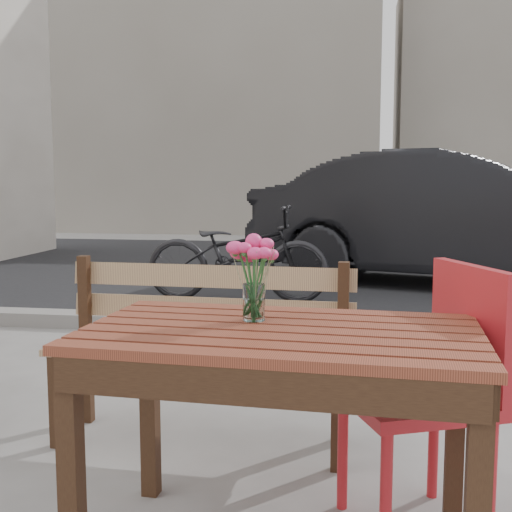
{
  "coord_description": "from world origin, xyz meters",
  "views": [
    {
      "loc": [
        0.47,
        -2.15,
        1.25
      ],
      "look_at": [
        0.14,
        0.01,
        0.99
      ],
      "focal_mm": 45.0,
      "sensor_mm": 36.0,
      "label": 1
    }
  ],
  "objects_px": {
    "main_table": "(280,367)",
    "bicycle": "(237,253)",
    "red_chair": "(438,378)",
    "main_vase": "(254,267)",
    "parked_car": "(458,219)"
  },
  "relations": [
    {
      "from": "main_table",
      "to": "bicycle",
      "type": "distance_m",
      "value": 4.61
    },
    {
      "from": "main_table",
      "to": "bicycle",
      "type": "height_order",
      "value": "bicycle"
    },
    {
      "from": "parked_car",
      "to": "main_table",
      "type": "bearing_deg",
      "value": -177.15
    },
    {
      "from": "parked_car",
      "to": "bicycle",
      "type": "xyz_separation_m",
      "value": [
        -2.43,
        -1.46,
        -0.3
      ]
    },
    {
      "from": "red_chair",
      "to": "bicycle",
      "type": "height_order",
      "value": "bicycle"
    },
    {
      "from": "main_table",
      "to": "bicycle",
      "type": "relative_size",
      "value": 0.68
    },
    {
      "from": "main_table",
      "to": "red_chair",
      "type": "xyz_separation_m",
      "value": [
        0.53,
        0.29,
        -0.1
      ]
    },
    {
      "from": "red_chair",
      "to": "main_vase",
      "type": "height_order",
      "value": "main_vase"
    },
    {
      "from": "main_table",
      "to": "main_vase",
      "type": "distance_m",
      "value": 0.34
    },
    {
      "from": "red_chair",
      "to": "main_vase",
      "type": "bearing_deg",
      "value": -96.5
    },
    {
      "from": "main_table",
      "to": "bicycle",
      "type": "bearing_deg",
      "value": 105.65
    },
    {
      "from": "main_vase",
      "to": "parked_car",
      "type": "xyz_separation_m",
      "value": [
        1.56,
        5.85,
        -0.16
      ]
    },
    {
      "from": "parked_car",
      "to": "main_vase",
      "type": "bearing_deg",
      "value": -178.35
    },
    {
      "from": "red_chair",
      "to": "bicycle",
      "type": "bearing_deg",
      "value": 177.27
    },
    {
      "from": "main_vase",
      "to": "bicycle",
      "type": "xyz_separation_m",
      "value": [
        -0.87,
        4.4,
        -0.46
      ]
    }
  ]
}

